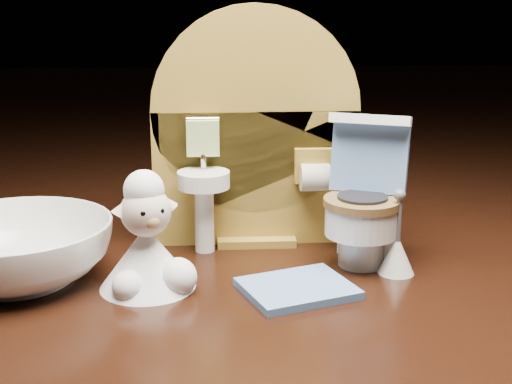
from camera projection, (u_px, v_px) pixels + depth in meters
backdrop_panel at (254, 142)px, 0.45m from camera, size 0.13×0.05×0.15m
toy_toilet at (366, 209)px, 0.42m from camera, size 0.05×0.06×0.09m
bath_mat at (297, 288)px, 0.38m from camera, size 0.07×0.06×0.00m
toilet_brush at (397, 251)px, 0.41m from camera, size 0.02×0.02×0.05m
plush_lamb at (148, 248)px, 0.38m from camera, size 0.05×0.05×0.07m
ceramic_bowl at (15, 252)px, 0.40m from camera, size 0.14×0.14×0.03m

